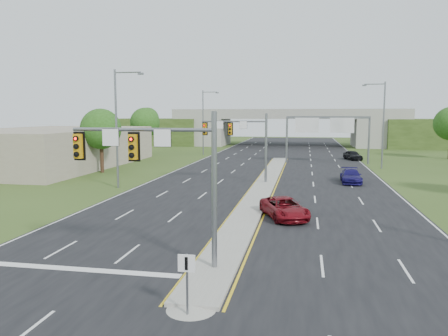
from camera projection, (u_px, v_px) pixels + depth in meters
name	position (u px, v px, depth m)	size (l,w,h in m)	color
ground	(215.00, 271.00, 19.28)	(240.00, 240.00, 0.00)	#2D4117
road	(273.00, 171.00, 53.43)	(24.00, 160.00, 0.02)	black
median	(264.00, 186.00, 41.71)	(2.00, 54.00, 0.16)	gray
median_nose	(191.00, 307.00, 15.36)	(2.00, 2.00, 0.16)	gray
lane_markings	(263.00, 178.00, 47.60)	(23.72, 160.00, 0.01)	gold
signal_mast_near	(163.00, 164.00, 19.05)	(6.62, 0.60, 7.00)	slate
signal_mast_far	(243.00, 136.00, 43.44)	(6.62, 0.60, 7.00)	slate
keep_right_sign	(187.00, 274.00, 14.68)	(0.60, 0.13, 2.20)	slate
sign_gantry	(326.00, 126.00, 61.26)	(11.58, 0.44, 6.67)	slate
overpass	(288.00, 130.00, 96.91)	(80.00, 14.00, 8.10)	gray
lightpole_l_mid	(118.00, 123.00, 40.48)	(2.85, 0.25, 11.00)	slate
lightpole_l_far	(204.00, 119.00, 74.63)	(2.85, 0.25, 11.00)	slate
lightpole_r_far	(382.00, 121.00, 55.15)	(2.85, 0.25, 11.00)	slate
tree_l_near	(101.00, 129.00, 51.57)	(4.80, 4.80, 7.60)	#382316
tree_l_mid	(145.00, 123.00, 76.66)	(5.20, 5.20, 8.12)	#382316
tree_back_a	(148.00, 119.00, 117.22)	(6.00, 6.00, 8.85)	#382316
tree_back_b	(198.00, 120.00, 114.71)	(5.60, 5.60, 8.32)	#382316
tree_back_c	(390.00, 120.00, 105.97)	(5.60, 5.60, 8.32)	#382316
commercial_building	(49.00, 147.00, 58.60)	(18.00, 30.00, 5.00)	gray
car_far_a	(284.00, 208.00, 28.96)	(2.26, 4.90, 1.36)	maroon
car_far_b	(351.00, 176.00, 44.02)	(1.95, 4.81, 1.39)	#120D4E
car_far_c	(353.00, 155.00, 66.56)	(1.72, 4.26, 1.45)	black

